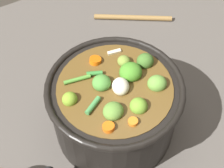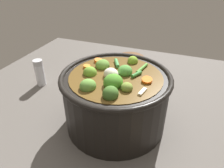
% 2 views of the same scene
% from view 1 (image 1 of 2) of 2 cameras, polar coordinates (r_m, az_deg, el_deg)
% --- Properties ---
extents(ground_plane, '(1.10, 1.10, 0.00)m').
position_cam_1_polar(ground_plane, '(0.76, 0.43, -7.32)').
color(ground_plane, '#514C47').
extents(cooking_pot, '(0.28, 0.28, 0.18)m').
position_cam_1_polar(cooking_pot, '(0.69, 0.50, -3.88)').
color(cooking_pot, black).
rests_on(cooking_pot, ground_plane).
extents(wooden_spoon, '(0.22, 0.22, 0.02)m').
position_cam_1_polar(wooden_spoon, '(0.94, 3.68, 8.74)').
color(wooden_spoon, olive).
rests_on(wooden_spoon, ground_plane).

